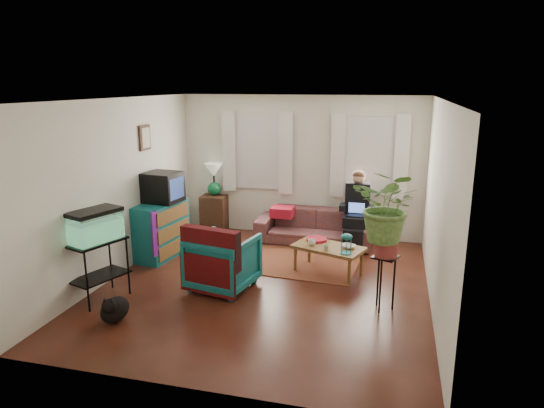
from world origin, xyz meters
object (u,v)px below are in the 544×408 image
(armchair, at_px, (223,259))
(aquarium_stand, at_px, (99,270))
(coffee_table, at_px, (328,260))
(side_table, at_px, (215,213))
(sofa, at_px, (314,221))
(plant_stand, at_px, (384,283))
(dresser, at_px, (160,230))

(armchair, bearing_deg, aquarium_stand, 39.03)
(aquarium_stand, distance_m, coffee_table, 3.26)
(side_table, bearing_deg, coffee_table, -34.31)
(sofa, height_order, plant_stand, sofa)
(side_table, distance_m, armchair, 2.80)
(sofa, xyz_separation_m, armchair, (-0.91, -2.26, 0.02))
(coffee_table, height_order, plant_stand, plant_stand)
(side_table, relative_size, armchair, 0.82)
(coffee_table, bearing_deg, dresser, -161.61)
(dresser, height_order, armchair, dresser)
(plant_stand, bearing_deg, coffee_table, 129.26)
(plant_stand, bearing_deg, side_table, 140.60)
(side_table, relative_size, aquarium_stand, 0.85)
(side_table, bearing_deg, plant_stand, -39.40)
(dresser, distance_m, armchair, 1.73)
(side_table, xyz_separation_m, dresser, (-0.34, -1.62, 0.11))
(aquarium_stand, bearing_deg, sofa, 71.38)
(aquarium_stand, height_order, armchair, armchair)
(side_table, height_order, dresser, dresser)
(side_table, distance_m, aquarium_stand, 3.35)
(sofa, relative_size, plant_stand, 2.85)
(armchair, xyz_separation_m, plant_stand, (2.20, -0.14, -0.06))
(sofa, distance_m, armchair, 2.44)
(side_table, distance_m, plant_stand, 4.27)
(dresser, xyz_separation_m, coffee_table, (2.79, -0.06, -0.24))
(side_table, distance_m, coffee_table, 2.97)
(aquarium_stand, bearing_deg, plant_stand, 29.03)
(sofa, height_order, dresser, dresser)
(dresser, height_order, coffee_table, dresser)
(dresser, xyz_separation_m, plant_stand, (3.64, -1.09, -0.10))
(dresser, distance_m, coffee_table, 2.80)
(sofa, bearing_deg, coffee_table, -70.45)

